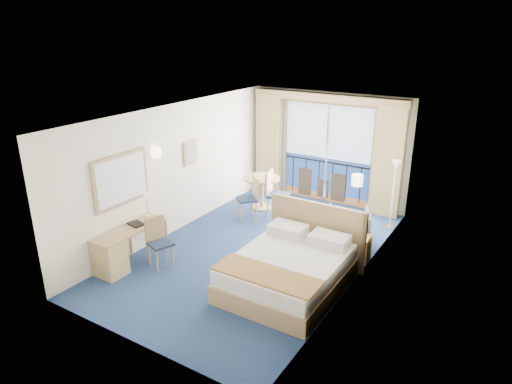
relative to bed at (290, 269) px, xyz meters
name	(u,v)px	position (x,y,z in m)	size (l,w,h in m)	color
floor	(258,250)	(-1.13, 0.81, -0.33)	(6.50, 6.50, 0.00)	navy
room_walls	(258,164)	(-1.13, 0.81, 1.45)	(4.04, 6.54, 2.72)	silver
balcony_door	(326,156)	(-1.13, 4.03, 0.81)	(2.36, 0.03, 2.52)	navy
curtain_left	(269,144)	(-2.68, 3.88, 0.95)	(0.65, 0.22, 2.55)	tan
curtain_right	(389,162)	(0.42, 3.88, 0.95)	(0.65, 0.22, 2.55)	tan
pelmet	(328,98)	(-1.13, 3.91, 2.25)	(3.80, 0.25, 0.18)	tan
mirror	(121,180)	(-3.10, -0.69, 1.22)	(0.05, 1.25, 0.95)	tan
wall_print	(190,153)	(-3.10, 1.26, 1.27)	(0.04, 0.42, 0.52)	tan
sconce_left	(156,153)	(-3.07, 0.21, 1.52)	(0.18, 0.18, 0.18)	#FFDFB2
sconce_right	(357,180)	(0.81, 0.66, 1.52)	(0.18, 0.18, 0.18)	#FFDFB2
bed	(290,269)	(0.00, 0.00, 0.00)	(1.87, 2.22, 1.17)	tan
nightstand	(359,247)	(0.67, 1.52, -0.09)	(0.37, 0.35, 0.48)	tan
phone	(359,232)	(0.62, 1.56, 0.20)	(0.20, 0.15, 0.09)	silver
armchair	(348,226)	(0.24, 2.06, 0.04)	(0.79, 0.81, 0.74)	#41444F
floor_lamp	(395,177)	(0.75, 3.24, 0.82)	(0.21, 0.21, 1.52)	silver
desk	(115,252)	(-2.86, -1.21, 0.06)	(0.51, 1.48, 0.69)	tan
desk_chair	(158,238)	(-2.41, -0.58, 0.18)	(0.51, 0.51, 0.91)	#1C2941
folder	(136,224)	(-2.89, -0.63, 0.38)	(0.30, 0.22, 0.03)	black
desk_lamp	(147,200)	(-2.94, -0.26, 0.72)	(0.12, 0.12, 0.47)	silver
round_table	(261,185)	(-2.21, 2.75, 0.26)	(0.86, 0.86, 0.78)	tan
table_chair_a	(274,191)	(-1.73, 2.51, 0.28)	(0.56, 0.55, 1.07)	#1C2941
table_chair_b	(251,195)	(-2.11, 2.10, 0.22)	(0.60, 0.60, 0.98)	#1C2941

